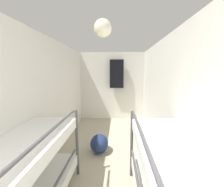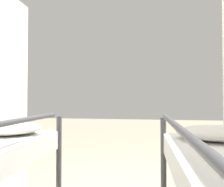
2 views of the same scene
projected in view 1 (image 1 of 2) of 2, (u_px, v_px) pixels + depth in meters
wall_left at (39, 101)px, 2.45m from camera, size 0.06×5.36×2.23m
wall_right at (174, 103)px, 2.35m from camera, size 0.06×5.36×2.23m
wall_back at (112, 86)px, 5.02m from camera, size 2.23×0.06×2.23m
duffel_bag at (99, 143)px, 2.99m from camera, size 0.35×0.45×0.35m
hanging_coat at (117, 74)px, 4.81m from camera, size 0.44×0.12×0.90m
ceiling_light at (103, 28)px, 1.98m from camera, size 0.24×0.24×0.24m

